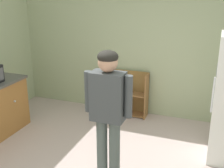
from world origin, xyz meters
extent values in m
cube|color=#A0AB85|center=(0.00, 2.33, 1.35)|extent=(5.20, 0.06, 2.70)
sphere|color=silver|center=(-1.89, 0.78, 0.56)|extent=(0.04, 0.04, 0.04)
cylinder|color=silver|center=(1.17, 1.05, 0.98)|extent=(0.02, 0.02, 0.50)
cube|color=#333333|center=(1.18, 1.22, 1.28)|extent=(0.01, 0.67, 0.01)
cube|color=brown|center=(-0.76, 2.11, 0.42)|extent=(0.02, 0.28, 0.85)
cube|color=brown|center=(0.02, 2.11, 0.42)|extent=(0.02, 0.28, 0.85)
cube|color=olive|center=(-0.37, 2.24, 0.42)|extent=(0.80, 0.02, 0.85)
cube|color=brown|center=(-0.37, 2.11, 0.03)|extent=(0.76, 0.24, 0.02)
cube|color=brown|center=(-0.37, 2.11, 0.43)|extent=(0.76, 0.24, 0.02)
cube|color=red|center=(-0.72, 2.08, 0.15)|extent=(0.02, 0.17, 0.22)
cube|color=#B32E1B|center=(-0.72, 2.08, 0.56)|extent=(0.03, 0.17, 0.24)
cube|color=#B52F1A|center=(-0.67, 2.08, 0.14)|extent=(0.03, 0.17, 0.21)
cube|color=#B32B28|center=(-0.67, 2.08, 0.53)|extent=(0.02, 0.17, 0.17)
cube|color=orange|center=(-0.60, 2.08, 0.17)|extent=(0.02, 0.17, 0.26)
cube|color=#2C5D9B|center=(-0.62, 2.08, 0.55)|extent=(0.03, 0.17, 0.22)
cube|color=#3055A2|center=(-0.54, 2.08, 0.14)|extent=(0.02, 0.17, 0.20)
cube|color=#348D43|center=(-0.58, 2.08, 0.57)|extent=(0.02, 0.17, 0.25)
cube|color=olive|center=(-0.51, 2.08, 0.14)|extent=(0.03, 0.17, 0.19)
cube|color=gold|center=(-0.52, 2.08, 0.55)|extent=(0.03, 0.17, 0.21)
cube|color=orange|center=(-0.48, 2.08, 0.17)|extent=(0.03, 0.17, 0.26)
cube|color=orange|center=(-0.41, 2.08, 0.54)|extent=(0.02, 0.17, 0.20)
cube|color=#AF2C21|center=(-0.45, 2.08, 0.16)|extent=(0.03, 0.17, 0.24)
cube|color=#2C4C9B|center=(-0.34, 2.08, 0.56)|extent=(0.03, 0.17, 0.24)
cube|color=olive|center=(-0.31, 2.08, 0.15)|extent=(0.02, 0.17, 0.22)
cylinder|color=#4C5855|center=(-0.01, 0.01, 0.45)|extent=(0.13, 0.13, 0.90)
cylinder|color=#4C5855|center=(0.15, 0.01, 0.45)|extent=(0.13, 0.13, 0.90)
cube|color=#3E4345|center=(0.07, 0.01, 1.18)|extent=(0.38, 0.22, 0.57)
cylinder|color=#3E4345|center=(-0.17, 0.01, 1.21)|extent=(0.09, 0.09, 0.48)
cylinder|color=#3E4345|center=(0.31, 0.01, 1.21)|extent=(0.09, 0.09, 0.48)
sphere|color=tan|center=(0.07, 0.01, 1.58)|extent=(0.22, 0.22, 0.22)
ellipsoid|color=black|center=(0.07, 0.01, 1.64)|extent=(0.23, 0.23, 0.14)
cube|color=#515156|center=(-2.01, 0.68, 1.04)|extent=(0.01, 0.10, 0.20)
camera|label=1|loc=(1.17, -2.79, 2.34)|focal=46.08mm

